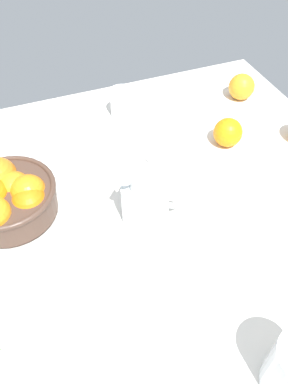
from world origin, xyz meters
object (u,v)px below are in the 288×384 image
object	(u,v)px
second_glass	(122,105)
spoon	(157,169)
loose_orange_2	(228,132)
fruit_bowl	(7,199)
juice_pitcher	(145,202)
loose_orange_0	(242,87)

from	to	relation	value
second_glass	spoon	bearing A→B (deg)	-88.31
loose_orange_2	spoon	world-z (taller)	loose_orange_2
second_glass	loose_orange_2	world-z (taller)	second_glass
fruit_bowl	juice_pitcher	distance (cm)	29.68
second_glass	spoon	xyz separation A→B (cm)	(0.73, -24.72, -3.42)
fruit_bowl	juice_pitcher	xyz separation A→B (cm)	(27.40, -11.42, -0.28)
second_glass	loose_orange_0	xyz separation A→B (cm)	(36.47, -4.16, 0.02)
loose_orange_2	spoon	bearing A→B (deg)	-172.12
fruit_bowl	loose_orange_2	size ratio (longest dim) A/B	2.84
juice_pitcher	second_glass	size ratio (longest dim) A/B	1.73
second_glass	loose_orange_0	bearing A→B (deg)	-6.50
loose_orange_2	fruit_bowl	bearing A→B (deg)	-175.36
fruit_bowl	loose_orange_0	world-z (taller)	fruit_bowl
fruit_bowl	second_glass	xyz separation A→B (cm)	(34.87, 26.40, -1.54)
fruit_bowl	second_glass	distance (cm)	43.76
juice_pitcher	second_glass	world-z (taller)	juice_pitcher
juice_pitcher	loose_orange_2	distance (cm)	33.45
second_glass	loose_orange_0	world-z (taller)	second_glass
second_glass	loose_orange_2	xyz separation A→B (cm)	(21.86, -21.80, -0.04)
loose_orange_0	spoon	world-z (taller)	loose_orange_0
juice_pitcher	spoon	bearing A→B (deg)	57.94
fruit_bowl	spoon	world-z (taller)	fruit_bowl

